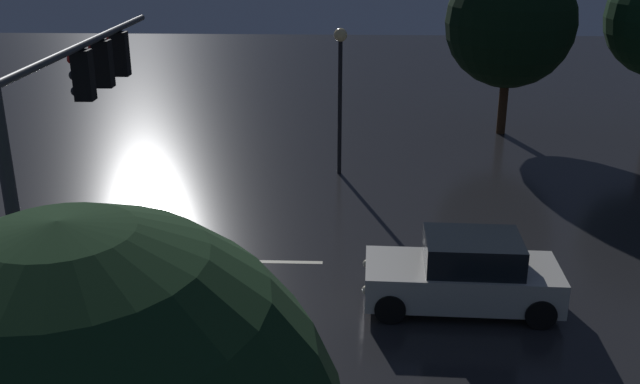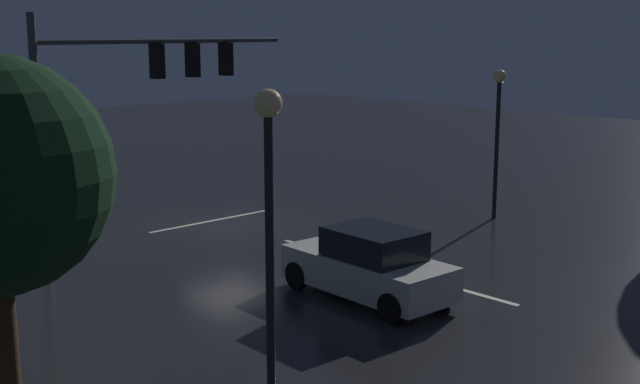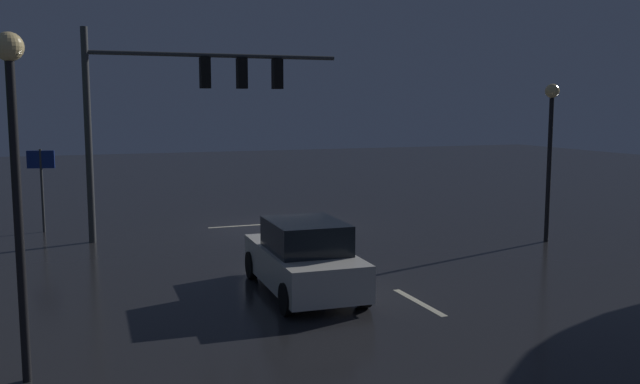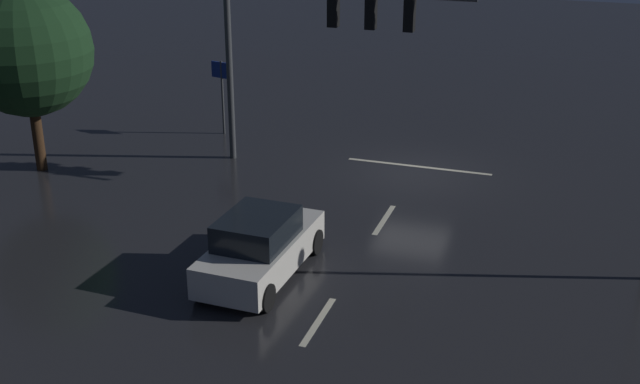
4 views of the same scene
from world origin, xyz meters
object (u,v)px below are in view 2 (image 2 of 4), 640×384
street_lamp_left_kerb (498,115)px  street_lamp_right_kerb (269,197)px  traffic_signal_assembly (137,84)px  car_approaching (369,265)px

street_lamp_left_kerb → street_lamp_right_kerb: street_lamp_right_kerb is taller
traffic_signal_assembly → car_approaching: size_ratio=1.88×
traffic_signal_assembly → street_lamp_right_kerb: 12.10m
car_approaching → street_lamp_left_kerb: bearing=-162.5°
street_lamp_left_kerb → street_lamp_right_kerb: (14.95, 6.22, 0.26)m
street_lamp_left_kerb → street_lamp_right_kerb: size_ratio=0.92×
traffic_signal_assembly → street_lamp_left_kerb: 11.69m
traffic_signal_assembly → street_lamp_right_kerb: bearing=68.3°
traffic_signal_assembly → street_lamp_left_kerb: (-10.50, 4.99, -1.25)m
car_approaching → street_lamp_right_kerb: (5.77, 3.32, 2.94)m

